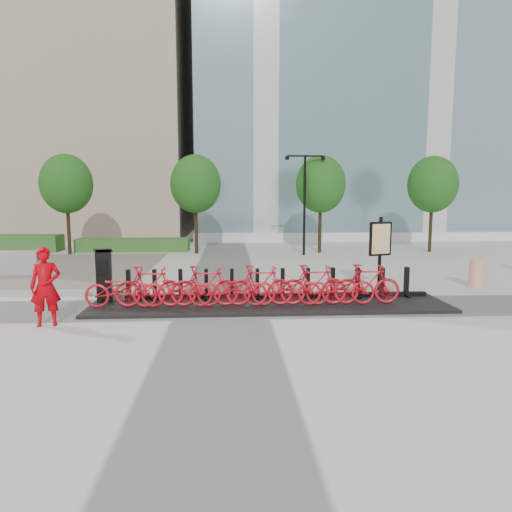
{
  "coord_description": "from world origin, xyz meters",
  "views": [
    {
      "loc": [
        0.22,
        -11.83,
        2.93
      ],
      "look_at": [
        1.0,
        1.5,
        1.2
      ],
      "focal_mm": 32.0,
      "sensor_mm": 36.0,
      "label": 1
    }
  ],
  "objects": [
    {
      "name": "worker_red",
      "position": [
        -3.97,
        -1.39,
        0.91
      ],
      "size": [
        0.74,
        0.57,
        1.82
      ],
      "primitive_type": "imported",
      "rotation": [
        0.0,
        0.0,
        0.23
      ],
      "color": "#B3000A",
      "rests_on": "ground"
    },
    {
      "name": "construction_barrel",
      "position": [
        8.31,
        2.46,
        0.45
      ],
      "size": [
        0.48,
        0.48,
        0.9
      ],
      "primitive_type": "cylinder",
      "rotation": [
        0.0,
        0.0,
        0.03
      ],
      "color": "#F24A1D",
      "rests_on": "ground"
    },
    {
      "name": "kiosk",
      "position": [
        -3.21,
        0.64,
        0.8
      ],
      "size": [
        0.51,
        0.44,
        1.5
      ],
      "rotation": [
        0.0,
        0.0,
        0.12
      ],
      "color": "black",
      "rests_on": "dock_pad"
    },
    {
      "name": "bike_8",
      "position": [
        3.16,
        -0.05,
        0.57
      ],
      "size": [
        1.85,
        0.65,
        0.97
      ],
      "primitive_type": "imported",
      "rotation": [
        0.0,
        0.0,
        1.57
      ],
      "color": "red",
      "rests_on": "dock_pad"
    },
    {
      "name": "bike_6",
      "position": [
        1.72,
        -0.05,
        0.57
      ],
      "size": [
        1.85,
        0.65,
        0.97
      ],
      "primitive_type": "imported",
      "rotation": [
        0.0,
        0.0,
        1.57
      ],
      "color": "red",
      "rests_on": "dock_pad"
    },
    {
      "name": "bike_0",
      "position": [
        -2.6,
        -0.05,
        0.57
      ],
      "size": [
        1.85,
        0.65,
        0.97
      ],
      "primitive_type": "imported",
      "rotation": [
        0.0,
        0.0,
        1.57
      ],
      "color": "red",
      "rests_on": "dock_pad"
    },
    {
      "name": "ground",
      "position": [
        0.0,
        0.0,
        0.0
      ],
      "size": [
        120.0,
        120.0,
        0.0
      ],
      "primitive_type": "plane",
      "color": "#BEBEBE"
    },
    {
      "name": "tree_3",
      "position": [
        11.0,
        12.0,
        3.59
      ],
      "size": [
        2.6,
        2.6,
        5.1
      ],
      "color": "#2E2313",
      "rests_on": "ground"
    },
    {
      "name": "dock_rail_posts",
      "position": [
        1.36,
        0.77,
        0.51
      ],
      "size": [
        8.02,
        0.5,
        0.85
      ],
      "primitive_type": null,
      "color": "black",
      "rests_on": "dock_pad"
    },
    {
      "name": "bike_7",
      "position": [
        2.44,
        -0.05,
        0.62
      ],
      "size": [
        1.8,
        0.51,
        1.08
      ],
      "primitive_type": "imported",
      "rotation": [
        0.0,
        0.0,
        1.57
      ],
      "color": "red",
      "rests_on": "dock_pad"
    },
    {
      "name": "bike_1",
      "position": [
        -1.88,
        -0.05,
        0.62
      ],
      "size": [
        1.8,
        0.51,
        1.08
      ],
      "primitive_type": "imported",
      "rotation": [
        0.0,
        0.0,
        1.57
      ],
      "color": "red",
      "rests_on": "dock_pad"
    },
    {
      "name": "tree_2",
      "position": [
        5.0,
        12.0,
        3.59
      ],
      "size": [
        2.6,
        2.6,
        5.1
      ],
      "color": "#2E2313",
      "rests_on": "ground"
    },
    {
      "name": "bike_9",
      "position": [
        3.88,
        -0.05,
        0.62
      ],
      "size": [
        1.8,
        0.51,
        1.08
      ],
      "primitive_type": "imported",
      "rotation": [
        0.0,
        0.0,
        1.57
      ],
      "color": "red",
      "rests_on": "dock_pad"
    },
    {
      "name": "streetlamp",
      "position": [
        4.0,
        11.0,
        3.13
      ],
      "size": [
        2.0,
        0.2,
        5.0
      ],
      "color": "black",
      "rests_on": "ground"
    },
    {
      "name": "tree_1",
      "position": [
        -1.5,
        12.0,
        3.59
      ],
      "size": [
        2.6,
        2.6,
        5.1
      ],
      "color": "#2E2313",
      "rests_on": "ground"
    },
    {
      "name": "bike_4",
      "position": [
        0.28,
        -0.05,
        0.57
      ],
      "size": [
        1.85,
        0.65,
        0.97
      ],
      "primitive_type": "imported",
      "rotation": [
        0.0,
        0.0,
        1.57
      ],
      "color": "red",
      "rests_on": "dock_pad"
    },
    {
      "name": "hedge_b",
      "position": [
        -5.0,
        13.2,
        0.35
      ],
      "size": [
        6.0,
        1.2,
        0.7
      ],
      "primitive_type": "cube",
      "color": "#2D6129",
      "rests_on": "ground"
    },
    {
      "name": "dock_pad",
      "position": [
        1.3,
        0.3,
        0.04
      ],
      "size": [
        9.6,
        2.4,
        0.08
      ],
      "primitive_type": "cube",
      "color": "black",
      "rests_on": "ground"
    },
    {
      "name": "tree_0",
      "position": [
        -8.0,
        12.0,
        3.59
      ],
      "size": [
        2.6,
        2.6,
        5.1
      ],
      "color": "#2E2313",
      "rests_on": "ground"
    },
    {
      "name": "glass_building",
      "position": [
        14.0,
        26.0,
        12.0
      ],
      "size": [
        32.0,
        16.0,
        24.0
      ],
      "primitive_type": "cube",
      "color": "#346071",
      "rests_on": "ground"
    },
    {
      "name": "bike_5",
      "position": [
        1.0,
        -0.05,
        0.62
      ],
      "size": [
        1.8,
        0.51,
        1.08
      ],
      "primitive_type": "imported",
      "rotation": [
        0.0,
        0.0,
        1.57
      ],
      "color": "red",
      "rests_on": "dock_pad"
    },
    {
      "name": "map_sign",
      "position": [
        4.93,
        2.08,
        1.54
      ],
      "size": [
        0.76,
        0.34,
        2.32
      ],
      "rotation": [
        0.0,
        0.0,
        0.31
      ],
      "color": "black",
      "rests_on": "ground"
    },
    {
      "name": "jersey_barrier",
      "position": [
        -8.22,
        5.82,
        0.45
      ],
      "size": [
        2.35,
        0.78,
        0.89
      ],
      "primitive_type": "cube",
      "rotation": [
        0.0,
        0.0,
        0.07
      ],
      "color": "#ACADAB",
      "rests_on": "ground"
    },
    {
      "name": "tan_building",
      "position": [
        -16.0,
        26.0,
        15.0
      ],
      "size": [
        26.0,
        16.0,
        30.0
      ],
      "primitive_type": "cube",
      "color": "gray",
      "rests_on": "ground"
    },
    {
      "name": "bike_2",
      "position": [
        -1.16,
        -0.05,
        0.57
      ],
      "size": [
        1.85,
        0.65,
        0.97
      ],
      "primitive_type": "imported",
      "rotation": [
        0.0,
        0.0,
        1.57
      ],
      "color": "red",
      "rests_on": "dock_pad"
    },
    {
      "name": "bike_3",
      "position": [
        -0.44,
        -0.05,
        0.62
      ],
      "size": [
        1.8,
        0.51,
        1.08
      ],
      "primitive_type": "imported",
      "rotation": [
        0.0,
        0.0,
        1.57
      ],
      "color": "red",
      "rests_on": "dock_pad"
    }
  ]
}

